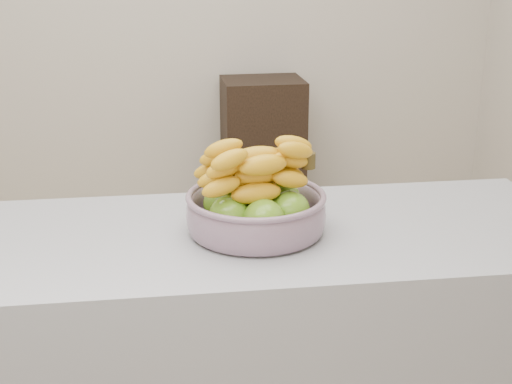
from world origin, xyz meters
TOP-DOWN VIEW (x-y plane):
  - cabinet at (0.59, 1.78)m, footprint 0.46×0.37m
  - fruit_bowl at (0.22, -0.62)m, footprint 0.33×0.33m

SIDE VIEW (x-z plane):
  - cabinet at x=0.59m, z-range 0.00..0.82m
  - fruit_bowl at x=0.22m, z-range 0.86..1.07m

